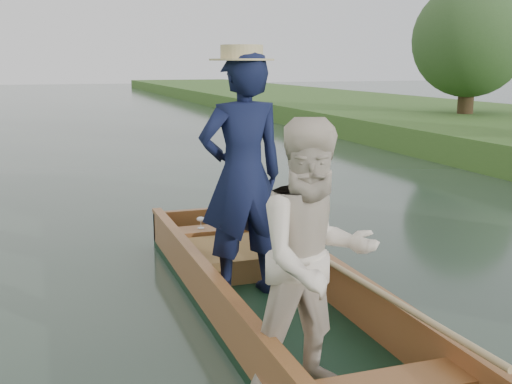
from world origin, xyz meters
name	(u,v)px	position (x,y,z in m)	size (l,w,h in m)	color
ground	(281,326)	(0.00, 0.00, 0.00)	(120.00, 120.00, 0.00)	#283D30
trees_far	(87,35)	(-0.66, 8.74, 2.54)	(22.98, 14.84, 4.50)	#47331E
punt	(273,246)	(-0.11, -0.09, 0.68)	(1.21, 5.00, 2.13)	black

